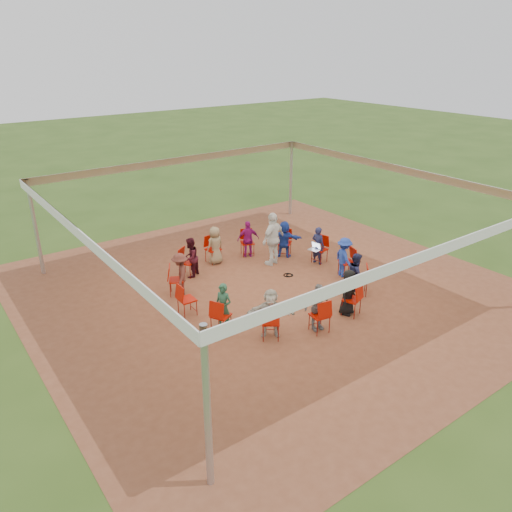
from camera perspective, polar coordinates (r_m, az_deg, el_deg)
ground at (r=14.62m, az=1.36°, el=-3.80°), size 80.00×80.00×0.00m
dirt_patch at (r=14.62m, az=1.36°, el=-3.78°), size 13.00×13.00×0.00m
tent at (r=13.71m, az=1.45°, el=5.07°), size 10.33×10.33×3.00m
chair_0 at (r=16.35m, az=7.30°, el=0.76°), size 0.52×0.51×0.90m
chair_1 at (r=16.79m, az=3.30°, el=1.52°), size 0.61×0.60×0.90m
chair_2 at (r=16.76m, az=-0.99°, el=1.52°), size 0.55×0.57×0.90m
chair_3 at (r=16.27m, az=-4.93°, el=0.75°), size 0.46×0.48×0.90m
chair_4 at (r=15.40m, az=-7.86°, el=-0.72°), size 0.59×0.60×0.90m
chair_5 at (r=14.31m, az=-9.08°, el=-2.74°), size 0.59×0.58×0.90m
chair_6 at (r=13.21m, az=-7.89°, el=-4.97°), size 0.45×0.43×0.90m
chair_7 at (r=12.39m, az=-4.03°, el=-6.81°), size 0.58×0.57×0.90m
chair_8 at (r=12.11m, az=1.69°, el=-7.53°), size 0.60×0.60×0.90m
chair_9 at (r=12.47m, az=7.29°, el=-6.76°), size 0.48×0.50×0.90m
chair_10 at (r=13.33m, az=10.88°, el=-4.90°), size 0.54×0.55×0.90m
chair_11 at (r=14.45m, az=11.79°, el=-2.69°), size 0.61×0.61×0.90m
chair_12 at (r=15.53m, az=10.37°, el=-0.69°), size 0.53×0.52×0.90m
person_seated_0 at (r=16.19m, az=7.09°, el=1.23°), size 0.39×0.51×1.25m
person_seated_1 at (r=16.61m, az=3.24°, el=1.95°), size 1.08×1.16×1.25m
person_seated_2 at (r=16.58m, az=-0.90°, el=1.94°), size 0.82×0.62×1.25m
person_seated_3 at (r=16.11m, az=-4.69°, el=1.22°), size 0.64×0.40×1.25m
person_seated_4 at (r=15.28m, az=-7.50°, el=-0.17°), size 0.70×0.62×1.25m
person_seated_5 at (r=14.23m, az=-8.64°, el=-2.06°), size 0.74×0.90×1.25m
person_seated_6 at (r=12.39m, az=-3.77°, el=-5.85°), size 0.47×0.54×1.25m
person_seated_7 at (r=12.12m, az=1.68°, el=-6.51°), size 1.19×1.03×1.25m
person_seated_8 at (r=12.46m, az=7.02°, el=-5.80°), size 0.78×0.48×1.25m
person_seated_9 at (r=13.29m, az=10.46°, el=-4.09°), size 0.69×0.52×1.25m
person_seated_10 at (r=14.36m, az=11.37°, el=-2.02°), size 0.67×0.68×1.25m
person_seated_11 at (r=15.40m, az=10.03°, el=-0.15°), size 0.60×0.88×1.25m
standing_person at (r=15.92m, az=1.97°, el=1.97°), size 1.13×0.78×1.74m
cable_coil at (r=15.47m, az=3.75°, el=-2.19°), size 0.32×0.32×0.03m
laptop at (r=16.08m, az=6.77°, el=0.97°), size 0.35×0.40×0.24m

